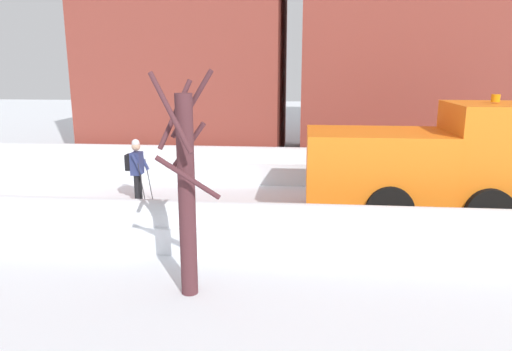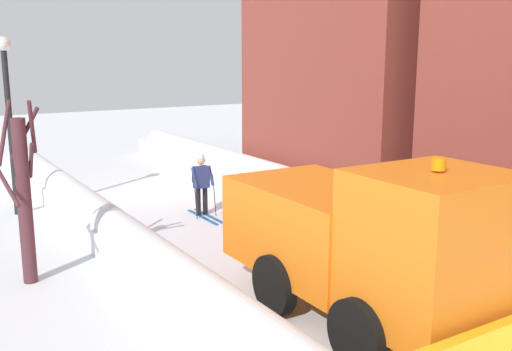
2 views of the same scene
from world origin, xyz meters
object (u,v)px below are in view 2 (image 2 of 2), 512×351
(plow_truck, at_px, (368,241))
(traffic_light_pole, at_px, (321,100))
(street_lamp, at_px, (8,104))
(bare_tree_near, at_px, (24,195))
(skier, at_px, (201,181))

(plow_truck, xyz_separation_m, traffic_light_pole, (-4.48, -7.12, 1.71))
(street_lamp, relative_size, bare_tree_near, 1.35)
(street_lamp, bearing_deg, bare_tree_near, 82.80)
(skier, height_order, street_lamp, street_lamp)
(traffic_light_pole, xyz_separation_m, street_lamp, (8.32, -3.51, 0.02))
(plow_truck, xyz_separation_m, street_lamp, (3.84, -10.63, 1.73))
(skier, xyz_separation_m, traffic_light_pole, (-3.80, 0.58, 2.19))
(skier, bearing_deg, street_lamp, -32.91)
(traffic_light_pole, bearing_deg, bare_tree_near, 13.26)
(traffic_light_pole, distance_m, bare_tree_near, 9.38)
(skier, distance_m, traffic_light_pole, 4.42)
(traffic_light_pole, height_order, bare_tree_near, traffic_light_pole)
(traffic_light_pole, bearing_deg, street_lamp, -22.88)
(plow_truck, distance_m, bare_tree_near, 6.77)
(street_lamp, bearing_deg, traffic_light_pole, 157.12)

